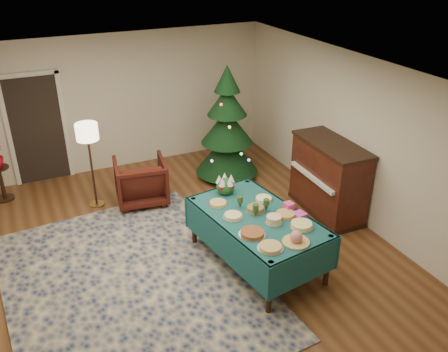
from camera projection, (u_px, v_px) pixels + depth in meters
name	position (u px, v px, depth m)	size (l,w,h in m)	color
room_shell	(182.00, 174.00, 6.53)	(7.00, 7.00, 7.00)	#593319
doorway	(37.00, 127.00, 8.86)	(1.08, 0.04, 2.16)	black
rug	(131.00, 283.00, 6.53)	(3.20, 4.20, 0.02)	#131F47
buffet_table	(257.00, 225.00, 6.68)	(1.49, 2.20, 0.80)	black
platter_0	(270.00, 247.00, 5.90)	(0.33, 0.33, 0.05)	silver
platter_1	(296.00, 238.00, 5.99)	(0.36, 0.36, 0.17)	silver
platter_2	(301.00, 225.00, 6.34)	(0.33, 0.33, 0.07)	silver
platter_3	(252.00, 233.00, 6.18)	(0.36, 0.36, 0.06)	silver
platter_4	(274.00, 220.00, 6.42)	(0.24, 0.24, 0.11)	silver
platter_5	(285.00, 214.00, 6.60)	(0.30, 0.30, 0.04)	silver
platter_6	(233.00, 216.00, 6.55)	(0.29, 0.29, 0.06)	silver
platter_7	(255.00, 209.00, 6.70)	(0.28, 0.28, 0.08)	silver
platter_8	(264.00, 199.00, 7.00)	(0.28, 0.28, 0.04)	silver
platter_9	(218.00, 203.00, 6.88)	(0.29, 0.29, 0.04)	silver
goblet_0	(240.00, 202.00, 6.76)	(0.08, 0.08, 0.19)	#2D471E
goblet_1	(266.00, 205.00, 6.68)	(0.08, 0.08, 0.19)	#2D471E
goblet_2	(256.00, 210.00, 6.55)	(0.08, 0.08, 0.19)	#2D471E
napkin_stack	(300.00, 214.00, 6.60)	(0.16, 0.16, 0.04)	#D93CAD
gift_box	(289.00, 206.00, 6.74)	(0.13, 0.13, 0.11)	#E33F89
centerpiece	(225.00, 185.00, 7.13)	(0.29, 0.29, 0.33)	#1E4C1E
armchair	(141.00, 179.00, 8.37)	(0.87, 0.81, 0.90)	#3E130D
floor_lamp	(88.00, 137.00, 7.87)	(0.37, 0.37, 1.54)	#A57F3F
side_table	(2.00, 184.00, 8.50)	(0.36, 0.36, 0.65)	black
christmas_tree	(227.00, 129.00, 9.05)	(1.38, 1.38, 2.23)	black
piano	(328.00, 179.00, 7.99)	(0.75, 1.51, 1.28)	black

